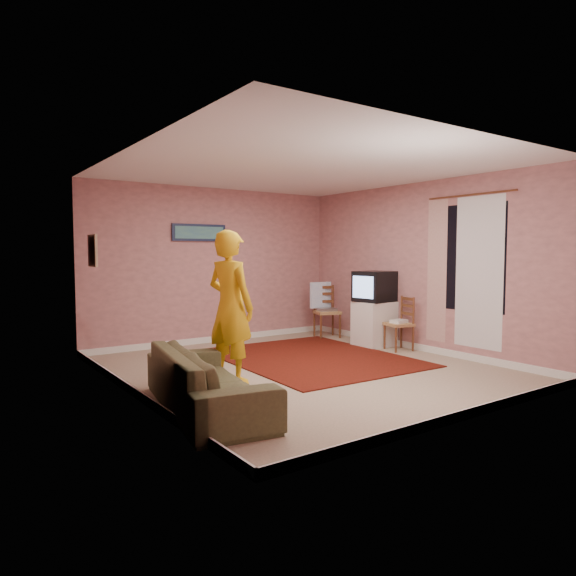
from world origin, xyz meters
TOP-DOWN VIEW (x-y plane):
  - ground at (0.00, 0.00)m, footprint 5.00×5.00m
  - wall_back at (0.00, 2.50)m, footprint 4.50×0.02m
  - wall_front at (0.00, -2.50)m, footprint 4.50×0.02m
  - wall_left at (-2.25, 0.00)m, footprint 0.02×5.00m
  - wall_right at (2.25, 0.00)m, footprint 0.02×5.00m
  - ceiling at (0.00, 0.00)m, footprint 4.50×5.00m
  - baseboard_back at (0.00, 2.49)m, footprint 4.50×0.02m
  - baseboard_front at (0.00, -2.49)m, footprint 4.50×0.02m
  - baseboard_left at (-2.24, 0.00)m, footprint 0.02×5.00m
  - baseboard_right at (2.24, 0.00)m, footprint 0.02×5.00m
  - window at (2.24, -0.90)m, footprint 0.01×1.10m
  - curtain_sheer at (2.23, -1.05)m, footprint 0.01×0.75m
  - curtain_floral at (2.21, -0.35)m, footprint 0.01×0.35m
  - curtain_rod at (2.20, -0.90)m, footprint 0.02×1.40m
  - picture_back at (-0.30, 2.47)m, footprint 0.95×0.04m
  - picture_left at (-2.22, 1.60)m, footprint 0.04×0.38m
  - area_rug at (0.52, 0.48)m, footprint 2.44×3.00m
  - tv_cabinet at (1.95, 0.68)m, footprint 0.57×0.52m
  - crt_tv at (1.94, 0.67)m, footprint 0.63×0.57m
  - chair_a at (1.86, 1.78)m, footprint 0.52×0.51m
  - dvd_player at (1.86, 1.78)m, footprint 0.36×0.30m
  - blue_throw at (1.86, 1.97)m, footprint 0.45×0.06m
  - chair_b at (2.00, 0.19)m, footprint 0.44×0.45m
  - game_console at (2.00, 0.19)m, footprint 0.26×0.20m
  - sofa at (-1.80, -0.86)m, footprint 1.12×2.12m
  - person at (-1.10, -0.05)m, footprint 0.60×0.75m

SIDE VIEW (x-z plane):
  - ground at x=0.00m, z-range 0.00..0.00m
  - area_rug at x=0.52m, z-range 0.00..0.02m
  - baseboard_back at x=0.00m, z-range 0.00..0.10m
  - baseboard_front at x=0.00m, z-range 0.00..0.10m
  - baseboard_left at x=-2.24m, z-range 0.00..0.10m
  - baseboard_right at x=2.24m, z-range 0.00..0.10m
  - sofa at x=-1.80m, z-range 0.00..0.59m
  - tv_cabinet at x=1.95m, z-range 0.00..0.73m
  - game_console at x=2.00m, z-range 0.43..0.48m
  - dvd_player at x=1.86m, z-range 0.48..0.53m
  - chair_b at x=2.00m, z-range 0.28..0.74m
  - chair_a at x=1.86m, z-range 0.32..0.82m
  - blue_throw at x=1.86m, z-range 0.52..0.98m
  - person at x=-1.10m, z-range 0.00..1.78m
  - crt_tv at x=1.94m, z-range 0.73..1.22m
  - curtain_sheer at x=2.23m, z-range 0.20..2.30m
  - curtain_floral at x=2.21m, z-range 0.20..2.30m
  - wall_back at x=0.00m, z-range 0.00..2.60m
  - wall_front at x=0.00m, z-range 0.00..2.60m
  - wall_left at x=-2.25m, z-range 0.00..2.60m
  - wall_right at x=2.25m, z-range 0.00..2.60m
  - window at x=2.24m, z-range 0.70..2.20m
  - picture_left at x=-2.22m, z-range 1.34..1.76m
  - picture_back at x=-0.30m, z-range 1.71..1.99m
  - curtain_rod at x=2.20m, z-range 2.31..2.33m
  - ceiling at x=0.00m, z-range 2.59..2.61m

